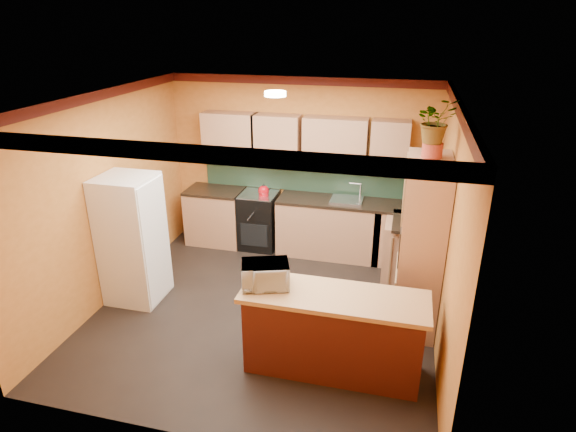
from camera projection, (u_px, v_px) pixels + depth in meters
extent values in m
plane|color=black|center=(265.00, 310.00, 6.21)|extent=(4.20, 4.20, 0.00)
cube|color=white|center=(260.00, 98.00, 5.18)|extent=(4.20, 4.20, 0.04)
cube|color=#CE8037|center=(301.00, 165.00, 7.58)|extent=(4.20, 0.04, 2.70)
cube|color=#CE8037|center=(187.00, 311.00, 3.81)|extent=(4.20, 0.04, 2.70)
cube|color=#CE8037|center=(106.00, 199.00, 6.16)|extent=(0.04, 4.20, 2.70)
cube|color=#CE8037|center=(448.00, 232.00, 5.23)|extent=(0.04, 4.20, 2.70)
cube|color=#1C3428|center=(317.00, 176.00, 7.57)|extent=(3.70, 0.02, 0.53)
cube|color=#1C3428|center=(440.00, 201.00, 6.55)|extent=(0.02, 1.40, 0.53)
cube|color=tan|center=(306.00, 139.00, 7.23)|extent=(3.10, 0.34, 0.70)
cylinder|color=white|center=(275.00, 94.00, 5.73)|extent=(0.26, 0.26, 0.06)
cube|color=tan|center=(297.00, 225.00, 7.66)|extent=(3.65, 0.60, 0.88)
cube|color=black|center=(297.00, 198.00, 7.48)|extent=(3.65, 0.62, 0.04)
cube|color=black|center=(259.00, 220.00, 7.79)|extent=(0.58, 0.58, 0.91)
cube|color=silver|center=(347.00, 200.00, 7.29)|extent=(0.48, 0.40, 0.03)
cube|color=tan|center=(412.00, 253.00, 6.76)|extent=(0.60, 0.80, 0.88)
cube|color=black|center=(416.00, 223.00, 6.58)|extent=(0.62, 0.80, 0.04)
cube|color=white|center=(132.00, 239.00, 6.21)|extent=(0.68, 0.66, 1.70)
cube|color=tan|center=(421.00, 246.00, 5.57)|extent=(0.48, 0.90, 2.10)
cylinder|color=#A83A28|center=(432.00, 150.00, 5.18)|extent=(0.22, 0.22, 0.16)
imported|color=tan|center=(436.00, 121.00, 5.06)|extent=(0.55, 0.52, 0.48)
cube|color=#511712|center=(333.00, 335.00, 5.01)|extent=(1.80, 0.55, 0.88)
cube|color=tan|center=(334.00, 297.00, 4.83)|extent=(1.90, 0.65, 0.05)
imported|color=white|center=(265.00, 275.00, 4.93)|extent=(0.56, 0.46, 0.27)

